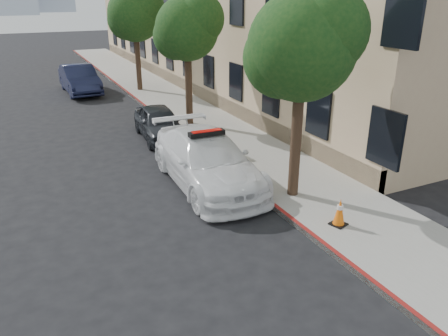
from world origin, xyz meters
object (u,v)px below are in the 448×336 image
object	(u,v)px
parked_car_far	(80,79)
fire_hydrant	(214,139)
police_car	(207,160)
traffic_cone	(340,212)
parked_car_mid	(159,123)

from	to	relation	value
parked_car_far	fire_hydrant	distance (m)	13.28
police_car	fire_hydrant	distance (m)	2.59
parked_car_far	fire_hydrant	bearing A→B (deg)	-80.33
traffic_cone	police_car	bearing A→B (deg)	114.35
parked_car_far	fire_hydrant	xyz separation A→B (m)	(2.67, -13.00, -0.20)
parked_car_mid	fire_hydrant	size ratio (longest dim) A/B	4.18
parked_car_mid	fire_hydrant	distance (m)	2.99
parked_car_far	traffic_cone	bearing A→B (deg)	-82.45
police_car	parked_car_mid	xyz separation A→B (m)	(0.10, 5.01, -0.14)
traffic_cone	parked_car_far	bearing A→B (deg)	99.49
parked_car_far	traffic_cone	world-z (taller)	parked_car_far
parked_car_far	fire_hydrant	size ratio (longest dim) A/B	5.26
police_car	fire_hydrant	world-z (taller)	police_car
parked_car_far	parked_car_mid	bearing A→B (deg)	-83.56
parked_car_mid	traffic_cone	bearing A→B (deg)	-75.21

